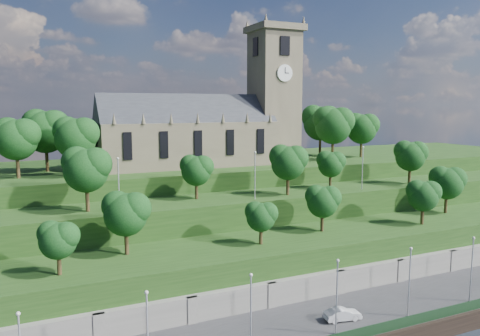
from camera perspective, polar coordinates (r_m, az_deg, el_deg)
name	(u,v)px	position (r m, az deg, el deg)	size (l,w,h in m)	color
promenade	(332,325)	(57.53, 11.09, -18.28)	(160.00, 12.00, 2.00)	#2D2D30
fence	(363,333)	(53.00, 14.72, -18.84)	(160.00, 0.10, 1.20)	black
retaining_wall	(304,294)	(61.41, 7.78, -14.94)	(160.00, 2.10, 5.00)	slate
embankment_lower	(280,267)	(65.69, 4.95, -11.96)	(160.00, 12.00, 8.00)	#1B3A13
embankment_upper	(246,233)	(74.40, 0.77, -7.95)	(160.00, 10.00, 12.00)	#1B3A13
hilltop	(201,199)	(92.95, -4.77, -3.85)	(160.00, 32.00, 15.00)	#1B3A13
church	(211,124)	(87.65, -3.50, 5.37)	(38.60, 12.35, 27.60)	brown
trees_lower	(311,200)	(66.30, 8.66, -3.88)	(66.29, 8.95, 7.95)	#322513
trees_upper	(261,162)	(72.13, 2.60, 0.72)	(61.30, 7.92, 8.70)	#322513
trees_hilltop	(228,127)	(87.70, -1.51, 5.02)	(73.21, 16.85, 11.10)	#322513
lamp_posts_promenade	(337,291)	(51.54, 11.73, -14.50)	(60.36, 0.36, 8.24)	#B2B2B7
lamp_posts_upper	(255,171)	(69.64, 1.83, -0.41)	(40.36, 0.36, 7.29)	#B2B2B7
car_middle	(342,314)	(56.28, 12.39, -17.02)	(1.48, 4.24, 1.40)	#B6B7BB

